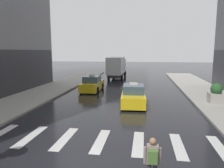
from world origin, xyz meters
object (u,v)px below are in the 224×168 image
pedestrian_with_backpack (152,159)px  taxi_lead (133,96)px  box_truck (117,67)px  planter_mid_block (216,94)px  taxi_second (92,84)px

pedestrian_with_backpack → taxi_lead: bearing=96.2°
box_truck → planter_mid_block: bearing=-56.9°
taxi_second → box_truck: bearing=83.4°
taxi_lead → taxi_second: size_ratio=1.02×
pedestrian_with_backpack → planter_mid_block: (5.39, 11.46, -0.10)m
box_truck → pedestrian_with_backpack: (4.62, -26.81, -0.88)m
planter_mid_block → pedestrian_with_backpack: bearing=-115.2°
taxi_second → planter_mid_block: bearing=-21.8°
taxi_lead → box_truck: (-3.48, 16.25, 1.13)m
taxi_lead → pedestrian_with_backpack: 10.62m
taxi_lead → taxi_second: bearing=131.2°
taxi_lead → box_truck: bearing=102.1°
box_truck → pedestrian_with_backpack: 27.22m
pedestrian_with_backpack → planter_mid_block: 12.66m
taxi_second → box_truck: box_truck is taller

